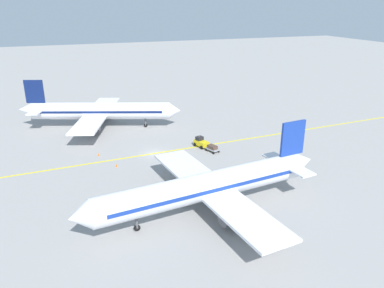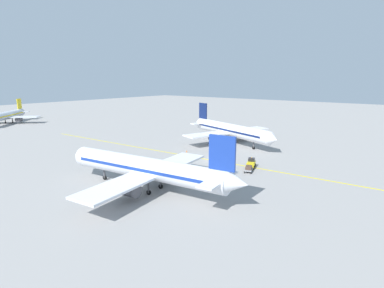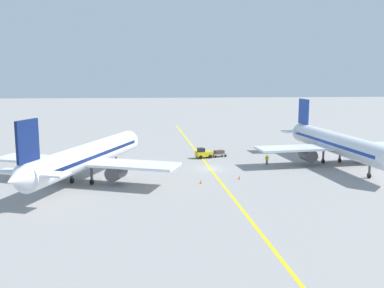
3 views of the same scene
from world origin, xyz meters
name	(u,v)px [view 3 (image 3 of 3)]	position (x,y,z in m)	size (l,w,h in m)	color
ground_plane	(210,169)	(0.00, 0.00, 0.00)	(400.00, 400.00, 0.00)	gray
apron_yellow_centreline	(210,169)	(0.00, 0.00, 0.00)	(0.40, 120.00, 0.01)	yellow
airplane_at_gate	(337,144)	(-22.20, -1.38, 3.71)	(28.42, 35.53, 10.60)	silver
airplane_adjacent_stand	(86,157)	(19.15, 7.39, 3.71)	(28.11, 34.41, 10.60)	white
baggage_tug_white	(203,153)	(0.20, -9.15, 0.90)	(3.32, 2.50, 2.11)	gold
baggage_cart_trailing	(219,153)	(-2.92, -10.20, 0.76)	(2.91, 2.15, 1.24)	gray
ground_crew_worker	(267,159)	(-10.27, -2.54, 0.91)	(0.58, 0.22, 1.68)	#23232D
traffic_cone_near_nose	(201,182)	(2.47, 9.94, 0.28)	(0.32, 0.32, 0.55)	orange
traffic_cone_mid_apron	(239,177)	(-3.58, 7.73, 0.28)	(0.32, 0.32, 0.55)	orange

